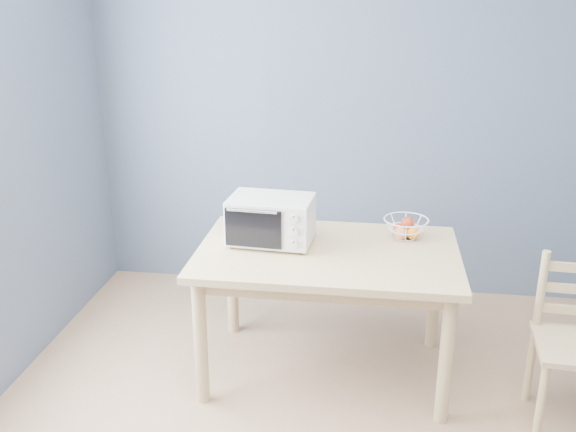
# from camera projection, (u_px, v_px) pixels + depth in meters

# --- Properties ---
(room) EXTENTS (4.01, 4.51, 2.61)m
(room) POSITION_uv_depth(u_px,v_px,m) (388.00, 231.00, 2.18)
(room) COLOR tan
(room) RESTS_ON ground
(dining_table) EXTENTS (1.40, 0.90, 0.75)m
(dining_table) POSITION_uv_depth(u_px,v_px,m) (327.00, 267.00, 3.47)
(dining_table) COLOR #D4B27F
(dining_table) RESTS_ON ground
(toaster_oven) EXTENTS (0.47, 0.35, 0.26)m
(toaster_oven) POSITION_uv_depth(u_px,v_px,m) (268.00, 219.00, 3.49)
(toaster_oven) COLOR beige
(toaster_oven) RESTS_ON dining_table
(fruit_basket) EXTENTS (0.26, 0.26, 0.13)m
(fruit_basket) POSITION_uv_depth(u_px,v_px,m) (405.00, 228.00, 3.58)
(fruit_basket) COLOR white
(fruit_basket) RESTS_ON dining_table
(dining_chair) EXTENTS (0.43, 0.43, 0.86)m
(dining_chair) POSITION_uv_depth(u_px,v_px,m) (576.00, 346.00, 3.14)
(dining_chair) COLOR #D4B27F
(dining_chair) RESTS_ON ground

